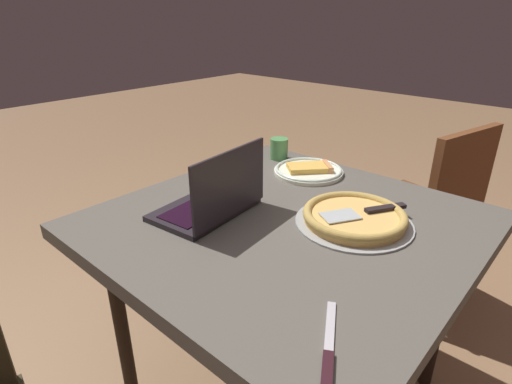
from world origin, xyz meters
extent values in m
cube|color=#555048|center=(0.00, 0.00, 0.70)|extent=(1.05, 1.05, 0.05)
cylinder|color=black|center=(-0.39, -0.39, 0.34)|extent=(0.05, 0.05, 0.68)
cylinder|color=black|center=(0.39, -0.39, 0.34)|extent=(0.05, 0.05, 0.68)
cylinder|color=black|center=(0.39, 0.39, 0.34)|extent=(0.05, 0.05, 0.68)
cube|color=#262126|center=(0.22, 0.14, 0.74)|extent=(0.24, 0.34, 0.02)
cube|color=black|center=(0.22, 0.14, 0.75)|extent=(0.16, 0.30, 0.00)
cube|color=#262126|center=(0.12, 0.13, 0.85)|extent=(0.04, 0.32, 0.20)
cube|color=#3F5086|center=(0.12, 0.13, 0.85)|extent=(0.03, 0.29, 0.18)
cylinder|color=white|center=(0.17, -0.35, 0.74)|extent=(0.27, 0.27, 0.01)
torus|color=silver|center=(0.17, -0.35, 0.75)|extent=(0.26, 0.26, 0.01)
cube|color=gold|center=(0.17, -0.35, 0.75)|extent=(0.17, 0.18, 0.02)
cube|color=tan|center=(0.12, -0.41, 0.75)|extent=(0.09, 0.08, 0.03)
cylinder|color=#A0A2A1|center=(-0.17, -0.10, 0.73)|extent=(0.35, 0.35, 0.01)
cylinder|color=#E2B15D|center=(-0.17, -0.10, 0.75)|extent=(0.30, 0.30, 0.02)
torus|color=tan|center=(-0.17, -0.10, 0.76)|extent=(0.31, 0.31, 0.03)
cube|color=#B6BDBF|center=(-0.15, -0.06, 0.76)|extent=(0.11, 0.13, 0.00)
cube|color=black|center=(-0.22, -0.20, 0.76)|extent=(0.09, 0.13, 0.01)
cube|color=#BFBAC0|center=(-0.36, 0.33, 0.73)|extent=(0.11, 0.17, 0.00)
cube|color=black|center=(-0.42, 0.42, 0.73)|extent=(0.07, 0.10, 0.01)
cylinder|color=#559B56|center=(0.37, -0.41, 0.77)|extent=(0.08, 0.08, 0.09)
cylinder|color=#4A2217|center=(0.37, -0.41, 0.80)|extent=(0.07, 0.07, 0.01)
cube|color=brown|center=(-0.07, -0.89, 0.46)|extent=(0.53, 0.53, 0.04)
cube|color=brown|center=(-0.26, -0.84, 0.68)|extent=(0.13, 0.41, 0.40)
cylinder|color=brown|center=(0.08, -1.13, 0.22)|extent=(0.03, 0.03, 0.44)
cylinder|color=brown|center=(0.17, -0.74, 0.22)|extent=(0.03, 0.03, 0.44)
cylinder|color=brown|center=(-0.31, -1.03, 0.22)|extent=(0.03, 0.03, 0.44)
cylinder|color=brown|center=(-0.21, -0.65, 0.22)|extent=(0.03, 0.03, 0.44)
camera|label=1|loc=(-0.67, 0.89, 1.31)|focal=28.70mm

